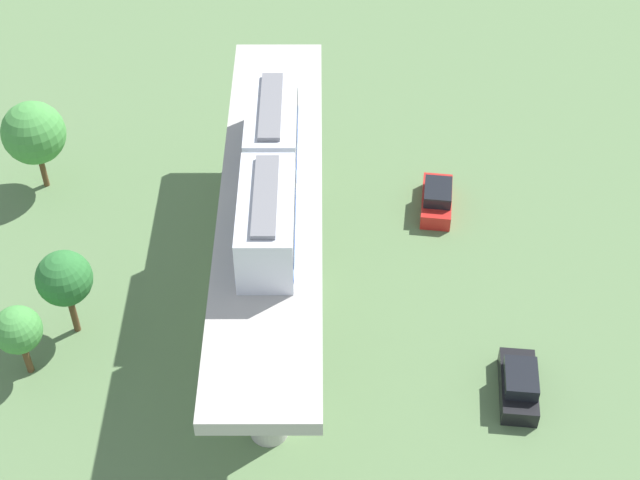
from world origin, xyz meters
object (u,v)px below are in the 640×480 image
at_px(tree_far_corner, 34,133).
at_px(train, 269,174).
at_px(parked_car_red, 437,199).
at_px(tree_mid_lot, 64,279).
at_px(parked_car_black, 519,384).
at_px(tree_near_viaduct, 18,330).

bearing_deg(tree_far_corner, train, 146.49).
height_order(parked_car_red, tree_mid_lot, tree_mid_lot).
relative_size(parked_car_black, tree_far_corner, 0.72).
distance_m(parked_car_red, tree_far_corner, 24.80).
relative_size(parked_car_red, tree_near_viaduct, 0.99).
bearing_deg(parked_car_red, tree_far_corner, 1.96).
height_order(tree_near_viaduct, tree_mid_lot, tree_mid_lot).
bearing_deg(tree_mid_lot, parked_car_red, -154.13).
bearing_deg(parked_car_red, train, 45.23).
bearing_deg(train, parked_car_red, -141.95).
bearing_deg(tree_mid_lot, train, -167.89).
xyz_separation_m(parked_car_red, tree_near_viaduct, (22.23, 12.65, 2.43)).
bearing_deg(train, parked_car_black, 152.19).
bearing_deg(parked_car_red, parked_car_black, 108.59).
relative_size(train, tree_near_viaduct, 3.04).
relative_size(train, tree_far_corner, 2.24).
xyz_separation_m(train, tree_mid_lot, (10.64, 2.28, -5.10)).
bearing_deg(tree_near_viaduct, parked_car_black, 176.54).
height_order(train, parked_car_red, train).
xyz_separation_m(parked_car_black, tree_near_viaduct, (25.09, -1.52, 2.43)).
bearing_deg(tree_mid_lot, tree_near_viaduct, 55.61).
height_order(tree_near_viaduct, tree_far_corner, tree_far_corner).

